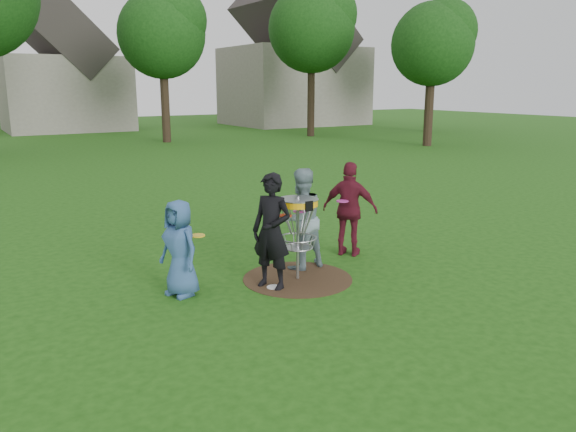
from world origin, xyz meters
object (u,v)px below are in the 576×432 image
player_grey (301,219)px  disc_golf_basket (298,218)px  player_blue (180,248)px  player_maroon (350,209)px  player_black (272,231)px

player_grey → disc_golf_basket: 0.61m
player_blue → player_maroon: player_maroon is taller
player_maroon → disc_golf_basket: 1.67m
player_grey → disc_golf_basket: (-0.36, -0.46, 0.15)m
player_blue → disc_golf_basket: size_ratio=1.06×
player_blue → player_maroon: 3.44m
player_blue → player_black: size_ratio=0.81×
player_grey → disc_golf_basket: bearing=49.5°
player_blue → player_grey: size_ratio=0.84×
player_blue → disc_golf_basket: 1.93m
player_black → player_maroon: bearing=81.4°
player_maroon → player_grey: bearing=60.0°
player_blue → player_black: (1.33, -0.44, 0.17)m
player_black → player_grey: player_black is taller
player_grey → player_black: bearing=29.8°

